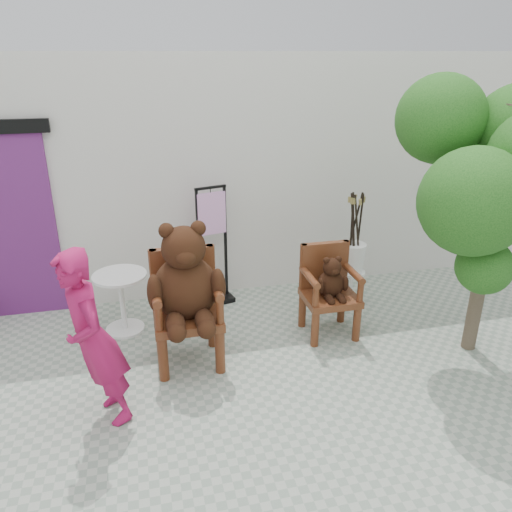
# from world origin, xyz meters

# --- Properties ---
(ground_plane) EXTENTS (60.00, 60.00, 0.00)m
(ground_plane) POSITION_xyz_m (0.00, 0.00, 0.00)
(ground_plane) COLOR #979E8D
(ground_plane) RESTS_ON ground
(back_wall) EXTENTS (9.00, 1.00, 3.00)m
(back_wall) POSITION_xyz_m (0.00, 3.10, 1.50)
(back_wall) COLOR silver
(back_wall) RESTS_ON ground
(doorway) EXTENTS (1.40, 0.11, 2.33)m
(doorway) POSITION_xyz_m (-3.00, 2.58, 1.16)
(doorway) COLOR #612164
(doorway) RESTS_ON ground
(chair_big) EXTENTS (0.75, 0.80, 1.52)m
(chair_big) POSITION_xyz_m (-1.05, 1.05, 0.85)
(chair_big) COLOR #4B2210
(chair_big) RESTS_ON ground
(chair_small) EXTENTS (0.58, 0.54, 1.02)m
(chair_small) POSITION_xyz_m (0.56, 1.30, 0.59)
(chair_small) COLOR #4B2210
(chair_small) RESTS_ON ground
(person) EXTENTS (0.57, 0.69, 1.61)m
(person) POSITION_xyz_m (-1.88, 0.34, 0.81)
(person) COLOR #A5144C
(person) RESTS_ON ground
(cafe_table) EXTENTS (0.60, 0.60, 0.70)m
(cafe_table) POSITION_xyz_m (-1.71, 1.86, 0.44)
(cafe_table) COLOR white
(cafe_table) RESTS_ON ground
(display_stand) EXTENTS (0.52, 0.45, 1.51)m
(display_stand) POSITION_xyz_m (-0.59, 2.35, 0.58)
(display_stand) COLOR black
(display_stand) RESTS_ON ground
(stool_bucket) EXTENTS (0.32, 0.32, 1.45)m
(stool_bucket) POSITION_xyz_m (1.09, 1.86, 0.64)
(stool_bucket) COLOR white
(stool_bucket) RESTS_ON ground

